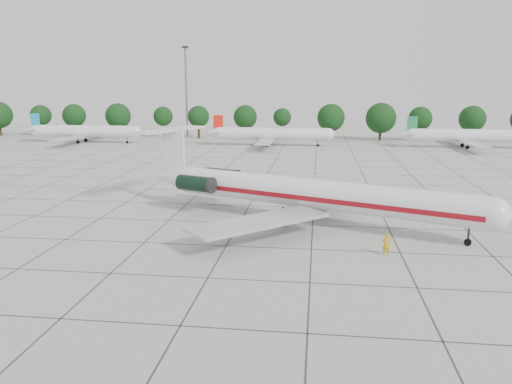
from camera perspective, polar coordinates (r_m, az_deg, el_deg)
ground at (r=54.86m, az=-1.91°, el=-3.56°), size 260.00×260.00×0.00m
apron_joints at (r=69.27m, az=0.02°, el=-0.19°), size 170.00×170.00×0.02m
main_airliner at (r=54.86m, az=4.78°, el=0.05°), size 39.47×29.82×9.58m
ground_crew at (r=45.91m, az=14.67°, el=-5.83°), size 0.74×0.48×2.01m
bg_airliner_b at (r=136.96m, az=-19.04°, el=6.56°), size 28.24×27.20×7.40m
bg_airliner_c at (r=122.81m, az=1.78°, el=6.64°), size 28.24×27.20×7.40m
bg_airliner_d at (r=128.96m, az=23.19°, el=5.93°), size 28.24×27.20×7.40m
tree_line at (r=138.86m, az=-1.23°, el=8.56°), size 249.86×8.44×10.22m
floodlight_mast at (r=149.13m, az=-7.98°, el=11.90°), size 1.60×1.60×25.45m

